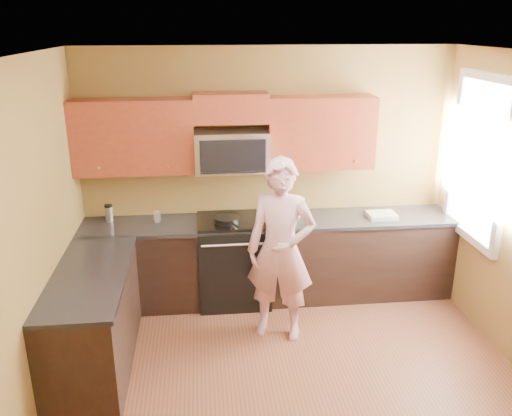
{
  "coord_description": "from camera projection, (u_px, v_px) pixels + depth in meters",
  "views": [
    {
      "loc": [
        -0.73,
        -3.53,
        2.91
      ],
      "look_at": [
        -0.2,
        1.3,
        1.2
      ],
      "focal_mm": 36.99,
      "sensor_mm": 36.0,
      "label": 1
    }
  ],
  "objects": [
    {
      "name": "floor",
      "position": [
        297.0,
        396.0,
        4.35
      ],
      "size": [
        4.0,
        4.0,
        0.0
      ],
      "primitive_type": "plane",
      "color": "brown",
      "rests_on": "ground"
    },
    {
      "name": "ceiling",
      "position": [
        308.0,
        57.0,
        3.46
      ],
      "size": [
        4.0,
        4.0,
        0.0
      ],
      "primitive_type": "plane",
      "rotation": [
        3.14,
        0.0,
        0.0
      ],
      "color": "white",
      "rests_on": "ground"
    },
    {
      "name": "wall_back",
      "position": [
        267.0,
        173.0,
        5.78
      ],
      "size": [
        4.0,
        0.0,
        4.0
      ],
      "primitive_type": "plane",
      "rotation": [
        1.57,
        0.0,
        0.0
      ],
      "color": "olive",
      "rests_on": "ground"
    },
    {
      "name": "wall_left",
      "position": [
        22.0,
        258.0,
        3.7
      ],
      "size": [
        0.0,
        4.0,
        4.0
      ],
      "primitive_type": "plane",
      "rotation": [
        1.57,
        0.0,
        1.57
      ],
      "color": "olive",
      "rests_on": "ground"
    },
    {
      "name": "cabinet_back_run",
      "position": [
        270.0,
        260.0,
        5.8
      ],
      "size": [
        4.0,
        0.6,
        0.88
      ],
      "primitive_type": "cube",
      "color": "black",
      "rests_on": "floor"
    },
    {
      "name": "cabinet_left_run",
      "position": [
        94.0,
        323.0,
        4.6
      ],
      "size": [
        0.6,
        1.6,
        0.88
      ],
      "primitive_type": "cube",
      "color": "black",
      "rests_on": "floor"
    },
    {
      "name": "countertop_back",
      "position": [
        271.0,
        222.0,
        5.64
      ],
      "size": [
        4.0,
        0.62,
        0.04
      ],
      "primitive_type": "cube",
      "color": "black",
      "rests_on": "cabinet_back_run"
    },
    {
      "name": "countertop_left",
      "position": [
        90.0,
        275.0,
        4.44
      ],
      "size": [
        0.62,
        1.6,
        0.04
      ],
      "primitive_type": "cube",
      "color": "black",
      "rests_on": "cabinet_left_run"
    },
    {
      "name": "stove",
      "position": [
        234.0,
        260.0,
        5.73
      ],
      "size": [
        0.76,
        0.65,
        0.95
      ],
      "primitive_type": null,
      "color": "black",
      "rests_on": "floor"
    },
    {
      "name": "microwave",
      "position": [
        232.0,
        170.0,
        5.52
      ],
      "size": [
        0.76,
        0.4,
        0.42
      ],
      "primitive_type": null,
      "color": "silver",
      "rests_on": "wall_back"
    },
    {
      "name": "upper_cab_left",
      "position": [
        136.0,
        172.0,
        5.45
      ],
      "size": [
        1.22,
        0.33,
        0.75
      ],
      "primitive_type": null,
      "color": "maroon",
      "rests_on": "wall_back"
    },
    {
      "name": "upper_cab_right",
      "position": [
        319.0,
        167.0,
        5.65
      ],
      "size": [
        1.12,
        0.33,
        0.75
      ],
      "primitive_type": null,
      "color": "maroon",
      "rests_on": "wall_back"
    },
    {
      "name": "upper_cab_over_mw",
      "position": [
        231.0,
        108.0,
        5.34
      ],
      "size": [
        0.76,
        0.33,
        0.3
      ],
      "primitive_type": "cube",
      "color": "maroon",
      "rests_on": "wall_back"
    },
    {
      "name": "window",
      "position": [
        479.0,
        160.0,
        5.13
      ],
      "size": [
        0.06,
        1.06,
        1.66
      ],
      "primitive_type": null,
      "color": "white",
      "rests_on": "wall_right"
    },
    {
      "name": "woman",
      "position": [
        281.0,
        251.0,
        4.95
      ],
      "size": [
        0.75,
        0.62,
        1.78
      ],
      "primitive_type": "imported",
      "rotation": [
        0.0,
        0.0,
        -0.33
      ],
      "color": "pink",
      "rests_on": "floor"
    },
    {
      "name": "frying_pan",
      "position": [
        227.0,
        222.0,
        5.49
      ],
      "size": [
        0.42,
        0.53,
        0.06
      ],
      "primitive_type": null,
      "rotation": [
        0.0,
        0.0,
        0.38
      ],
      "color": "black",
      "rests_on": "stove"
    },
    {
      "name": "butter_tub",
      "position": [
        285.0,
        222.0,
        5.57
      ],
      "size": [
        0.16,
        0.16,
        0.09
      ],
      "primitive_type": null,
      "rotation": [
        0.0,
        0.0,
        -0.3
      ],
      "color": "yellow",
      "rests_on": "countertop_back"
    },
    {
      "name": "toast_slice",
      "position": [
        286.0,
        224.0,
        5.51
      ],
      "size": [
        0.12,
        0.12,
        0.01
      ],
      "primitive_type": "cube",
      "rotation": [
        0.0,
        0.0,
        0.06
      ],
      "color": "#B27F47",
      "rests_on": "countertop_back"
    },
    {
      "name": "napkin_a",
      "position": [
        264.0,
        219.0,
        5.57
      ],
      "size": [
        0.12,
        0.13,
        0.06
      ],
      "primitive_type": "ellipsoid",
      "rotation": [
        0.0,
        0.0,
        -0.06
      ],
      "color": "silver",
      "rests_on": "countertop_back"
    },
    {
      "name": "napkin_b",
      "position": [
        294.0,
        217.0,
        5.63
      ],
      "size": [
        0.12,
        0.13,
        0.07
      ],
      "primitive_type": "ellipsoid",
      "rotation": [
        0.0,
        0.0,
        -0.01
      ],
      "color": "silver",
      "rests_on": "countertop_back"
    },
    {
      "name": "dish_towel",
      "position": [
        382.0,
        215.0,
        5.7
      ],
      "size": [
        0.3,
        0.25,
        0.05
      ],
      "primitive_type": "cube",
      "rotation": [
        0.0,
        0.0,
        0.02
      ],
      "color": "white",
      "rests_on": "countertop_back"
    },
    {
      "name": "travel_mug",
      "position": [
        110.0,
        221.0,
        5.6
      ],
      "size": [
        0.09,
        0.09,
        0.18
      ],
      "primitive_type": null,
      "rotation": [
        0.0,
        0.0,
        -0.13
      ],
      "color": "silver",
      "rests_on": "countertop_back"
    },
    {
      "name": "glass_b",
      "position": [
        157.0,
        217.0,
        5.56
      ],
      "size": [
        0.08,
        0.08,
        0.12
      ],
      "primitive_type": "cylinder",
      "rotation": [
        0.0,
        0.0,
        0.22
      ],
      "color": "silver",
      "rests_on": "countertop_back"
    }
  ]
}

